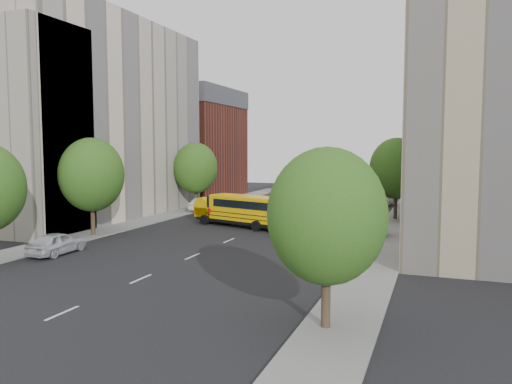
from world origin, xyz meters
The scene contains 23 objects.
ground centered at (0.00, 0.00, 0.00)m, with size 120.00×120.00×0.00m, color black.
sidewalk_left centered at (-11.50, 5.00, 0.06)m, with size 3.00×80.00×0.12m, color slate.
sidewalk_right centered at (11.50, 5.00, 0.06)m, with size 3.00×80.00×0.12m, color slate.
lane_markings centered at (0.00, 10.00, 0.01)m, with size 0.15×64.00×0.01m, color silver.
building_left_cream centered at (-18.00, 6.00, 10.00)m, with size 10.00×26.00×20.00m, color beige.
building_left_redbrick centered at (-18.00, 28.00, 6.50)m, with size 10.00×15.00×13.00m, color maroon.
building_left_near centered at (-18.00, -4.50, 8.50)m, with size 10.00×7.00×17.00m, color #C2B497.
building_right_near centered at (18.00, -4.50, 8.50)m, with size 10.00×7.00×17.00m, color tan.
building_right_far centered at (18.00, 20.00, 9.00)m, with size 10.00×22.00×18.00m, color #C2B497.
building_right_sidewall centered at (18.00, 9.00, 9.00)m, with size 10.10×0.30×18.00m, color brown.
street_tree_1 centered at (-11.00, -4.00, 4.95)m, with size 5.12×5.12×7.90m.
street_tree_2 centered at (-11.00, 14.00, 4.83)m, with size 4.99×4.99×7.71m.
street_tree_3 centered at (11.00, -18.00, 4.45)m, with size 4.61×4.61×7.11m.
street_tree_4 centered at (11.00, 14.00, 5.08)m, with size 5.25×5.25×8.10m.
street_tree_5 centered at (11.00, 26.00, 4.70)m, with size 4.86×4.86×7.51m.
school_bus centered at (-1.34, 4.68, 1.61)m, with size 10.44×5.38×2.89m.
safari_truck centered at (8.14, 3.59, 1.36)m, with size 6.06×2.40×2.57m.
parked_car_0 centered at (-8.80, -10.50, 0.76)m, with size 1.79×4.45×1.52m, color silver.
parked_car_1 centered at (-9.60, 13.44, 0.76)m, with size 1.61×4.61×1.52m, color silver.
parked_car_2 centered at (-9.60, 19.01, 0.77)m, with size 2.57×5.57×1.55m, color black.
parked_car_3 centered at (9.23, -5.60, 0.68)m, with size 1.90×4.67×1.36m, color maroon.
parked_car_4 centered at (8.80, 12.80, 0.78)m, with size 1.84×4.58×1.56m, color #2D3A50.
parked_car_5 centered at (8.80, 26.90, 0.68)m, with size 1.43×4.10×1.35m, color gray.
Camera 1 is at (14.99, -36.64, 7.04)m, focal length 35.00 mm.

